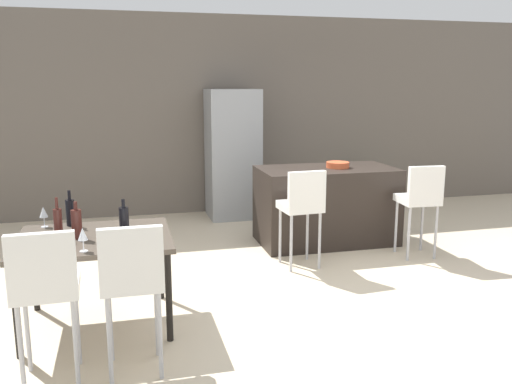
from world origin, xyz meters
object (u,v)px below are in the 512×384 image
Objects in this scene: bar_chair_middle at (420,196)px; wine_bottle_corner at (70,212)px; kitchen_island at (326,205)px; wine_bottle_middle at (124,220)px; potted_plant at (364,185)px; bar_chair_left at (302,203)px; wine_glass_right at (83,235)px; dining_table at (95,245)px; wine_glass_left at (44,213)px; dining_chair_far at (132,275)px; wine_bottle_near at (58,223)px; dining_chair_near at (45,283)px; refrigerator at (233,154)px; wine_bottle_inner at (77,224)px; fruit_bowl at (338,165)px.

bar_chair_middle reaches higher than wine_bottle_corner.
wine_bottle_middle reaches higher than kitchen_island.
bar_chair_middle is at bearing -101.17° from potted_plant.
bar_chair_left is 2.46m from wine_glass_right.
bar_chair_middle is at bearing 14.72° from dining_table.
kitchen_island is 9.39× the size of wine_glass_left.
wine_glass_right is (-0.29, -0.39, 0.01)m from wine_bottle_middle.
kitchen_island is 3.49m from dining_chair_far.
wine_glass_left is 0.85m from wine_glass_right.
wine_bottle_near is at bearing -67.60° from wine_glass_left.
refrigerator reaches higher than dining_chair_near.
bar_chair_middle is at bearing -46.41° from kitchen_island.
refrigerator is 2.97× the size of potted_plant.
bar_chair_middle is 4.07m from dining_chair_near.
wine_bottle_inner reaches higher than wine_glass_right.
wine_bottle_inner is (-0.39, 0.83, 0.16)m from dining_chair_far.
dining_chair_far is 1.43m from wine_glass_left.
kitchen_island is 3.37m from wine_bottle_near.
wine_glass_right is (0.07, -0.36, 0.01)m from wine_bottle_inner.
wine_glass_left reaches higher than potted_plant.
dining_chair_near is 1.69× the size of potted_plant.
potted_plant is at bearing 44.72° from dining_chair_near.
dining_chair_near is at bearing -154.64° from bar_chair_middle.
bar_chair_left is at bearing 11.47° from wine_glass_left.
wine_bottle_corner is at bearing 80.10° from wine_bottle_near.
bar_chair_left is 6.03× the size of wine_glass_left.
kitchen_island is 3.15m from wine_bottle_corner.
wine_glass_right is at bearing -143.64° from fruit_bowl.
wine_glass_right reaches higher than potted_plant.
kitchen_island is 5.62× the size of wine_bottle_inner.
wine_glass_left is 3.62m from refrigerator.
fruit_bowl is (2.89, 1.72, 0.10)m from wine_bottle_inner.
wine_bottle_middle is (-2.40, -1.70, 0.39)m from kitchen_island.
wine_bottle_inner reaches higher than kitchen_island.
wine_bottle_corner is (-0.47, 1.24, 0.16)m from dining_chair_far.
wine_glass_left is at bearing 114.82° from wine_glass_right.
wine_bottle_middle reaches higher than wine_glass_right.
potted_plant is at bearing 33.66° from wine_glass_left.
dining_chair_far reaches higher than wine_glass_right.
dining_table is 6.79× the size of wine_glass_right.
wine_bottle_corner is (-2.24, -0.50, 0.16)m from bar_chair_left.
wine_bottle_middle is at bearing -146.24° from fruit_bowl.
potted_plant is at bearing 39.29° from wine_bottle_inner.
wine_bottle_near is 3.46m from fruit_bowl.
bar_chair_left is 2.49m from dining_chair_far.
wine_bottle_middle is at bearing -164.42° from bar_chair_middle.
dining_chair_far is 3.61× the size of wine_bottle_inner.
wine_glass_right is at bearing -159.87° from bar_chair_middle.
dining_table is at bearing -177.50° from wine_bottle_middle.
fruit_bowl is at bearing 31.62° from dining_table.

